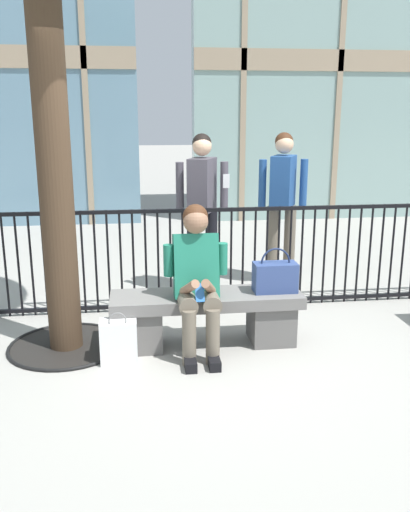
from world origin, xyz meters
TOP-DOWN VIEW (x-y plane):
  - ground_plane at (0.00, 0.00)m, footprint 60.00×60.00m
  - stone_bench at (0.00, 0.00)m, footprint 1.60×0.44m
  - seated_person_with_phone at (-0.09, -0.13)m, footprint 0.52×0.66m
  - handbag_on_bench at (0.58, -0.01)m, footprint 0.36×0.18m
  - shopping_bag at (-0.73, -0.26)m, footprint 0.29×0.18m
  - bystander_at_railing at (1.07, 1.61)m, footprint 0.55×0.44m
  - bystander_further_back at (0.13, 1.40)m, footprint 0.55×0.44m
  - plaza_railing at (-0.00, 0.89)m, footprint 7.02×0.04m

SIDE VIEW (x-z plane):
  - ground_plane at x=0.00m, z-range 0.00..0.00m
  - shopping_bag at x=-0.73m, z-range -0.04..0.40m
  - stone_bench at x=0.00m, z-range 0.05..0.50m
  - plaza_railing at x=0.00m, z-range 0.01..1.03m
  - handbag_on_bench at x=0.58m, z-range 0.39..0.77m
  - seated_person_with_phone at x=-0.09m, z-range 0.04..1.26m
  - bystander_at_railing at x=1.07m, z-range 0.15..1.86m
  - bystander_further_back at x=0.13m, z-range 0.15..1.86m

